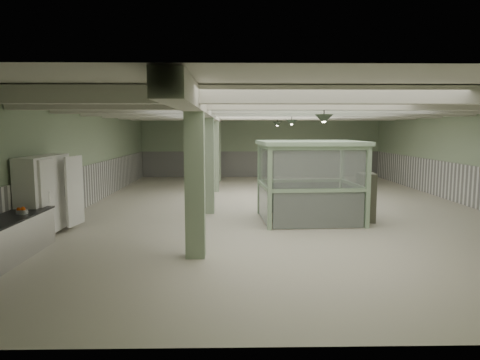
{
  "coord_description": "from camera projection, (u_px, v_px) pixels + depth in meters",
  "views": [
    {
      "loc": [
        -1.7,
        -15.24,
        2.81
      ],
      "look_at": [
        -1.45,
        -2.56,
        1.3
      ],
      "focal_mm": 32.0,
      "sensor_mm": 36.0,
      "label": 1
    }
  ],
  "objects": [
    {
      "name": "floor",
      "position": [
        279.0,
        207.0,
        15.49
      ],
      "size": [
        20.0,
        20.0,
        0.0
      ],
      "primitive_type": "plane",
      "color": "beige",
      "rests_on": "ground"
    },
    {
      "name": "ceiling",
      "position": [
        280.0,
        107.0,
        15.06
      ],
      "size": [
        14.0,
        20.0,
        0.02
      ],
      "primitive_type": "cube",
      "color": "beige",
      "rests_on": "wall_back"
    },
    {
      "name": "wall_back",
      "position": [
        260.0,
        146.0,
        25.21
      ],
      "size": [
        14.0,
        0.02,
        3.6
      ],
      "primitive_type": "cube",
      "color": "#97AC8A",
      "rests_on": "floor"
    },
    {
      "name": "wall_front",
      "position": [
        367.0,
        210.0,
        5.35
      ],
      "size": [
        14.0,
        0.02,
        3.6
      ],
      "primitive_type": "cube",
      "color": "#97AC8A",
      "rests_on": "floor"
    },
    {
      "name": "wall_left",
      "position": [
        82.0,
        158.0,
        15.14
      ],
      "size": [
        0.02,
        20.0,
        3.6
      ],
      "primitive_type": "cube",
      "color": "#97AC8A",
      "rests_on": "floor"
    },
    {
      "name": "wall_right",
      "position": [
        473.0,
        157.0,
        15.41
      ],
      "size": [
        0.02,
        20.0,
        3.6
      ],
      "primitive_type": "cube",
      "color": "#97AC8A",
      "rests_on": "floor"
    },
    {
      "name": "wainscot_left",
      "position": [
        84.0,
        187.0,
        15.27
      ],
      "size": [
        0.05,
        19.9,
        1.5
      ],
      "primitive_type": "cube",
      "color": "white",
      "rests_on": "floor"
    },
    {
      "name": "wainscot_right",
      "position": [
        470.0,
        186.0,
        15.54
      ],
      "size": [
        0.05,
        19.9,
        1.5
      ],
      "primitive_type": "cube",
      "color": "white",
      "rests_on": "floor"
    },
    {
      "name": "wainscot_back",
      "position": [
        260.0,
        164.0,
        25.31
      ],
      "size": [
        13.9,
        0.05,
        1.5
      ],
      "primitive_type": "cube",
      "color": "white",
      "rests_on": "floor"
    },
    {
      "name": "girder",
      "position": [
        209.0,
        113.0,
        15.04
      ],
      "size": [
        0.45,
        19.9,
        0.4
      ],
      "primitive_type": "cube",
      "color": "beige",
      "rests_on": "ceiling"
    },
    {
      "name": "beam_a",
      "position": [
        327.0,
        95.0,
        7.64
      ],
      "size": [
        13.9,
        0.35,
        0.32
      ],
      "primitive_type": "cube",
      "color": "beige",
      "rests_on": "ceiling"
    },
    {
      "name": "beam_b",
      "position": [
        303.0,
        103.0,
        10.12
      ],
      "size": [
        13.9,
        0.35,
        0.32
      ],
      "primitive_type": "cube",
      "color": "beige",
      "rests_on": "ceiling"
    },
    {
      "name": "beam_c",
      "position": [
        289.0,
        108.0,
        12.6
      ],
      "size": [
        13.9,
        0.35,
        0.32
      ],
      "primitive_type": "cube",
      "color": "beige",
      "rests_on": "ceiling"
    },
    {
      "name": "beam_d",
      "position": [
        280.0,
        112.0,
        15.09
      ],
      "size": [
        13.9,
        0.35,
        0.32
      ],
      "primitive_type": "cube",
      "color": "beige",
      "rests_on": "ceiling"
    },
    {
      "name": "beam_e",
      "position": [
        273.0,
        114.0,
        17.57
      ],
      "size": [
        13.9,
        0.35,
        0.32
      ],
      "primitive_type": "cube",
      "color": "beige",
      "rests_on": "ceiling"
    },
    {
      "name": "beam_f",
      "position": [
        268.0,
        116.0,
        20.05
      ],
      "size": [
        13.9,
        0.35,
        0.32
      ],
      "primitive_type": "cube",
      "color": "beige",
      "rests_on": "ceiling"
    },
    {
      "name": "beam_g",
      "position": [
        264.0,
        118.0,
        22.53
      ],
      "size": [
        13.9,
        0.35,
        0.32
      ],
      "primitive_type": "cube",
      "color": "beige",
      "rests_on": "ceiling"
    },
    {
      "name": "column_a",
      "position": [
        195.0,
        176.0,
        9.27
      ],
      "size": [
        0.42,
        0.42,
        3.6
      ],
      "primitive_type": "cube",
      "color": "#95AB89",
      "rests_on": "floor"
    },
    {
      "name": "column_b",
      "position": [
        208.0,
        160.0,
        14.24
      ],
      "size": [
        0.42,
        0.42,
        3.6
      ],
      "primitive_type": "cube",
      "color": "#95AB89",
      "rests_on": "floor"
    },
    {
      "name": "column_c",
      "position": [
        214.0,
        152.0,
        19.2
      ],
      "size": [
        0.42,
        0.42,
        3.6
      ],
      "primitive_type": "cube",
      "color": "#95AB89",
      "rests_on": "floor"
    },
    {
      "name": "column_d",
      "position": [
        217.0,
        148.0,
        23.17
      ],
      "size": [
        0.42,
        0.42,
        3.6
      ],
      "primitive_type": "cube",
      "color": "#95AB89",
      "rests_on": "floor"
    },
    {
      "name": "pendant_front",
      "position": [
        324.0,
        119.0,
        10.18
      ],
      "size": [
        0.44,
        0.44,
        0.22
      ],
      "primitive_type": "cone",
      "rotation": [
        3.14,
        0.0,
        0.0
      ],
      "color": "#324231",
      "rests_on": "ceiling"
    },
    {
      "name": "pendant_mid",
      "position": [
        292.0,
        123.0,
        15.64
      ],
      "size": [
        0.44,
        0.44,
        0.22
      ],
      "primitive_type": "cone",
      "rotation": [
        3.14,
        0.0,
        0.0
      ],
      "color": "#324231",
      "rests_on": "ceiling"
    },
    {
      "name": "pendant_back",
      "position": [
        277.0,
        124.0,
        20.6
      ],
      "size": [
        0.44,
        0.44,
        0.22
      ],
      "primitive_type": "cone",
      "rotation": [
        3.14,
        0.0,
        0.0
      ],
      "color": "#324231",
      "rests_on": "ceiling"
    },
    {
      "name": "orange_bowl",
      "position": [
        22.0,
        212.0,
        9.64
      ],
      "size": [
        0.3,
        0.3,
        0.09
      ],
      "primitive_type": "cylinder",
      "rotation": [
        0.0,
        0.0,
        -0.21
      ],
      "color": "#B2B2B7",
      "rests_on": "prep_counter"
    },
    {
      "name": "walkin_cooler",
      "position": [
        45.0,
        197.0,
        11.27
      ],
      "size": [
        0.81,
        2.23,
        2.04
      ],
      "color": "white",
      "rests_on": "floor"
    },
    {
      "name": "guard_booth",
      "position": [
        310.0,
        166.0,
        13.06
      ],
      "size": [
        3.2,
        2.76,
        2.46
      ],
      "rotation": [
        0.0,
        0.0,
        0.06
      ],
      "color": "#9BBC97",
      "rests_on": "floor"
    },
    {
      "name": "filing_cabinet",
      "position": [
        366.0,
        197.0,
        13.05
      ],
      "size": [
        0.53,
        0.72,
        1.48
      ],
      "primitive_type": "cube",
      "rotation": [
        0.0,
        0.0,
        -0.08
      ],
      "color": "#59594A",
      "rests_on": "floor"
    }
  ]
}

